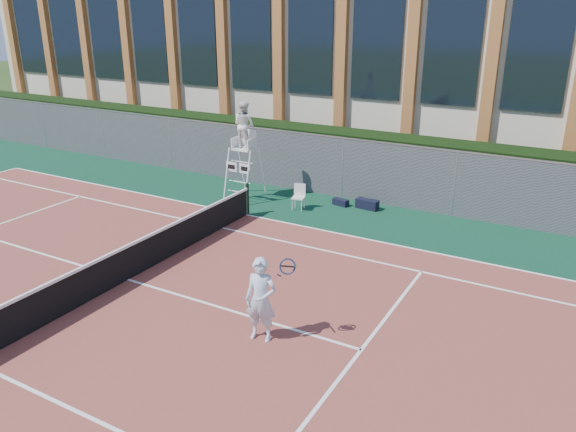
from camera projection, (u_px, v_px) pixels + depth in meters
The scene contains 12 objects.
ground at pixel (128, 281), 14.30m from camera, with size 120.00×120.00×0.00m, color #233814.
apron at pixel (155, 266), 15.11m from camera, with size 36.00×20.00×0.01m, color #0C3823.
tennis_court at pixel (128, 280), 14.29m from camera, with size 23.77×10.97×0.02m, color brown.
tennis_net at pixel (126, 261), 14.11m from camera, with size 0.10×11.30×1.10m.
fence at pixel (294, 162), 21.10m from camera, with size 40.00×0.06×2.20m, color #595E60, non-canonical shape.
hedge at pixel (309, 155), 22.09m from camera, with size 40.00×1.40×2.20m, color black.
building at pixel (384, 60), 27.52m from camera, with size 45.00×10.60×8.22m.
umpire_chair at pixel (244, 128), 19.63m from camera, with size 0.99×1.53×3.55m.
plastic_chair at pixel (299, 195), 19.22m from camera, with size 0.48×0.48×0.88m.
sports_bag_near at pixel (367, 204), 19.35m from camera, with size 0.78×0.31×0.33m, color black.
sports_bag_far at pixel (341, 202), 19.70m from camera, with size 0.56×0.24×0.23m, color black.
tennis_player at pixel (261, 300), 11.43m from camera, with size 1.04×0.73×1.83m.
Camera 1 is at (9.86, -9.17, 6.52)m, focal length 35.00 mm.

